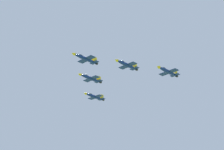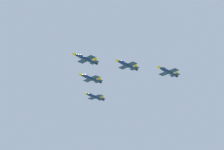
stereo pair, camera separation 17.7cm
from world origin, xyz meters
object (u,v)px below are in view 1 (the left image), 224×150
(jet_left_wingman, at_px, (127,65))
(jet_right_wingman, at_px, (90,78))
(jet_lead, at_px, (85,59))
(jet_right_outer, at_px, (94,97))
(jet_left_outer, at_px, (168,71))

(jet_left_wingman, bearing_deg, jet_right_wingman, -89.76)
(jet_lead, distance_m, jet_right_wingman, 21.99)
(jet_right_wingman, relative_size, jet_right_outer, 1.02)
(jet_right_outer, bearing_deg, jet_left_wingman, 67.75)
(jet_right_wingman, bearing_deg, jet_lead, 40.92)
(jet_left_wingman, height_order, jet_right_wingman, jet_right_wingman)
(jet_left_outer, bearing_deg, jet_right_wingman, -68.45)
(jet_lead, xyz_separation_m, jet_left_outer, (43.50, 5.51, -5.54))
(jet_left_wingman, bearing_deg, jet_lead, -40.13)
(jet_left_wingman, xyz_separation_m, jet_right_wingman, (-20.96, 19.15, 0.84))
(jet_left_wingman, distance_m, jet_left_outer, 22.11)
(jet_right_wingman, bearing_deg, jet_left_outer, 111.97)
(jet_lead, xyz_separation_m, jet_right_outer, (1.57, 43.81, -5.06))
(jet_right_outer, bearing_deg, jet_right_wingman, 39.52)
(jet_left_wingman, distance_m, jet_right_outer, 45.81)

